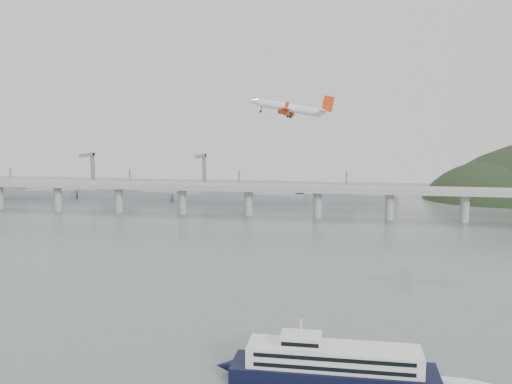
# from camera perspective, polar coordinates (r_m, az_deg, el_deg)

# --- Properties ---
(ground) EXTENTS (900.00, 900.00, 0.00)m
(ground) POSITION_cam_1_polar(r_m,az_deg,el_deg) (199.09, -2.70, -12.31)
(ground) COLOR slate
(ground) RESTS_ON ground
(bridge) EXTENTS (800.00, 22.00, 23.90)m
(bridge) POSITION_cam_1_polar(r_m,az_deg,el_deg) (388.68, 3.40, -0.07)
(bridge) COLOR #999996
(bridge) RESTS_ON ground
(distant_fleet) EXTENTS (453.00, 60.90, 40.00)m
(distant_fleet) POSITION_cam_1_polar(r_m,az_deg,el_deg) (492.96, -13.87, -0.08)
(distant_fleet) COLOR slate
(distant_fleet) RESTS_ON ground
(ferry) EXTENTS (86.95, 15.35, 16.42)m
(ferry) POSITION_cam_1_polar(r_m,az_deg,el_deg) (148.07, 8.15, -17.59)
(ferry) COLOR black
(ferry) RESTS_ON ground
(airliner) EXTENTS (42.33, 38.45, 10.99)m
(airliner) POSITION_cam_1_polar(r_m,az_deg,el_deg) (264.68, 3.68, 8.80)
(airliner) COLOR white
(airliner) RESTS_ON ground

